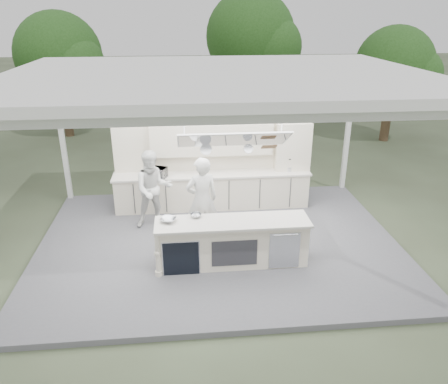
{
  "coord_description": "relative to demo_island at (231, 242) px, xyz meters",
  "views": [
    {
      "loc": [
        -0.74,
        -8.65,
        4.96
      ],
      "look_at": [
        0.16,
        0.4,
        1.16
      ],
      "focal_mm": 35.0,
      "sensor_mm": 36.0,
      "label": 1
    }
  ],
  "objects": [
    {
      "name": "ground",
      "position": [
        -0.18,
        0.91,
        -0.6
      ],
      "size": [
        90.0,
        90.0,
        0.0
      ],
      "primitive_type": "plane",
      "color": "#4C593D",
      "rests_on": "ground"
    },
    {
      "name": "sous_chef",
      "position": [
        -1.64,
        1.89,
        0.46
      ],
      "size": [
        1.03,
        0.87,
        1.87
      ],
      "primitive_type": "imported",
      "rotation": [
        0.0,
        0.0,
        0.19
      ],
      "color": "silver",
      "rests_on": "stage_deck"
    },
    {
      "name": "demo_island",
      "position": [
        0.0,
        0.0,
        0.0
      ],
      "size": [
        3.1,
        0.79,
        0.95
      ],
      "color": "beige",
      "rests_on": "stage_deck"
    },
    {
      "name": "back_counter",
      "position": [
        -0.18,
        2.81,
        0.0
      ],
      "size": [
        5.08,
        0.72,
        0.95
      ],
      "color": "beige",
      "rests_on": "stage_deck"
    },
    {
      "name": "tree_cluster",
      "position": [
        -0.34,
        10.68,
        2.69
      ],
      "size": [
        19.55,
        9.4,
        5.85
      ],
      "color": "#4A3A25",
      "rests_on": "ground"
    },
    {
      "name": "bowl_large",
      "position": [
        -1.26,
        0.11,
        0.51
      ],
      "size": [
        0.4,
        0.4,
        0.08
      ],
      "primitive_type": "imported",
      "rotation": [
        0.0,
        0.0,
        -0.37
      ],
      "color": "silver",
      "rests_on": "demo_island"
    },
    {
      "name": "head_chef",
      "position": [
        -0.54,
        1.05,
        0.5
      ],
      "size": [
        0.8,
        0.62,
        1.96
      ],
      "primitive_type": "imported",
      "rotation": [
        0.0,
        0.0,
        3.38
      ],
      "color": "silver",
      "rests_on": "stage_deck"
    },
    {
      "name": "bowl_small",
      "position": [
        -0.7,
        0.26,
        0.51
      ],
      "size": [
        0.26,
        0.26,
        0.07
      ],
      "primitive_type": "imported",
      "rotation": [
        0.0,
        0.0,
        -0.16
      ],
      "color": "#AFB2B6",
      "rests_on": "demo_island"
    },
    {
      "name": "stage_deck",
      "position": [
        -0.18,
        0.91,
        -0.54
      ],
      "size": [
        8.0,
        6.0,
        0.12
      ],
      "primitive_type": "cube",
      "color": "#555559",
      "rests_on": "ground"
    },
    {
      "name": "back_wall_unit",
      "position": [
        0.27,
        3.03,
        0.98
      ],
      "size": [
        5.05,
        0.48,
        2.25
      ],
      "color": "beige",
      "rests_on": "stage_deck"
    },
    {
      "name": "toaster_oven",
      "position": [
        -1.59,
        2.61,
        0.61
      ],
      "size": [
        0.58,
        0.5,
        0.27
      ],
      "primitive_type": "imported",
      "rotation": [
        0.0,
        0.0,
        -0.42
      ],
      "color": "silver",
      "rests_on": "back_counter"
    },
    {
      "name": "tent",
      "position": [
        -0.18,
        0.9,
        3.11
      ],
      "size": [
        8.2,
        6.2,
        3.86
      ],
      "color": "white",
      "rests_on": "ground"
    }
  ]
}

